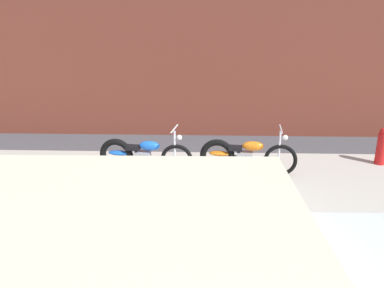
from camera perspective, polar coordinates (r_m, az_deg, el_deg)
The scene contains 6 objects.
ground_plane at distance 5.95m, azimuth -3.78°, elevation -12.50°, with size 80.00×80.00×0.00m, color #47474C.
sidewalk_slab at distance 7.50m, azimuth -2.47°, elevation -5.67°, with size 36.00×3.50×0.01m, color #B2ADA3.
brick_building_wall at distance 10.32m, azimuth -1.16°, elevation 15.51°, with size 36.00×0.50×5.11m, color brown.
motorcycle_blue at distance 7.82m, azimuth -8.14°, elevation -1.71°, with size 2.00×0.63×1.03m.
motorcycle_orange at distance 7.78m, azimuth 7.50°, elevation -1.79°, with size 2.00×0.60×1.03m.
fire_hydrant at distance 9.25m, azimuth 27.11°, elevation -0.27°, with size 0.22×0.22×0.84m.
Camera 1 is at (0.56, -5.09, 3.03)m, focal length 34.79 mm.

